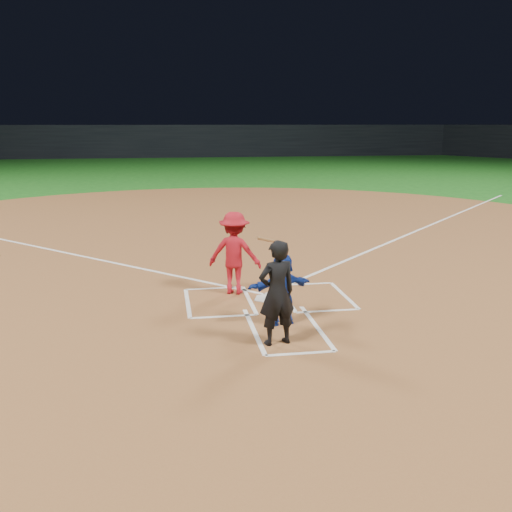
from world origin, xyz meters
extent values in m
plane|color=#165B17|center=(0.00, 0.00, 0.00)|extent=(120.00, 120.00, 0.00)
cylinder|color=brown|center=(0.00, 6.00, 0.01)|extent=(28.00, 28.00, 0.01)
cube|color=black|center=(0.00, 48.00, 1.60)|extent=(80.00, 1.20, 3.20)
cylinder|color=silver|center=(0.00, 0.00, 0.02)|extent=(0.60, 0.60, 0.02)
imported|color=#13319E|center=(-0.01, -1.43, 0.65)|extent=(1.23, 0.65, 1.27)
imported|color=black|center=(-0.29, -2.33, 0.86)|extent=(0.70, 0.54, 1.69)
cube|color=white|center=(-0.98, 0.92, 0.01)|extent=(1.22, 0.08, 0.01)
cube|color=white|center=(-0.98, -0.92, 0.01)|extent=(1.22, 0.08, 0.01)
cube|color=white|center=(-0.37, 0.00, 0.01)|extent=(0.08, 1.83, 0.01)
cube|color=white|center=(-1.59, 0.00, 0.01)|extent=(0.08, 1.83, 0.01)
cube|color=white|center=(0.98, 0.92, 0.01)|extent=(1.22, 0.08, 0.01)
cube|color=white|center=(0.98, -0.92, 0.01)|extent=(1.22, 0.08, 0.01)
cube|color=white|center=(0.37, 0.00, 0.01)|extent=(0.08, 1.83, 0.01)
cube|color=white|center=(1.59, 0.00, 0.01)|extent=(0.08, 1.83, 0.01)
cube|color=white|center=(-0.55, -1.70, 0.01)|extent=(0.08, 2.20, 0.01)
cube|color=white|center=(0.55, -1.70, 0.01)|extent=(0.08, 2.20, 0.01)
cube|color=white|center=(0.00, -2.80, 0.01)|extent=(1.10, 0.08, 0.01)
cube|color=white|center=(7.07, 7.37, 0.01)|extent=(14.21, 14.21, 0.01)
imported|color=#AE131F|center=(-0.59, 0.54, 0.86)|extent=(1.24, 0.97, 1.69)
cylinder|color=#9C6839|center=(0.01, 0.39, 1.15)|extent=(0.51, 0.74, 0.28)
camera|label=1|loc=(-1.99, -10.71, 3.46)|focal=40.00mm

